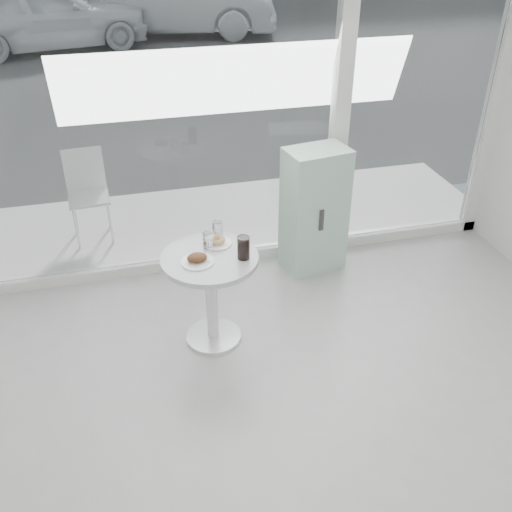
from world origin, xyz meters
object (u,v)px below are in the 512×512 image
object	(u,v)px
plate_donut	(217,242)
patio_chair	(87,189)
car_silver	(176,2)
water_tumbler_a	(208,241)
mint_cabinet	(314,210)
cola_glass	(243,248)
water_tumbler_b	(218,231)
main_table	(211,281)
plate_fritter	(198,259)
car_white	(43,14)

from	to	relation	value
plate_donut	patio_chair	bearing A→B (deg)	119.90
car_silver	plate_donut	world-z (taller)	car_silver
water_tumbler_a	mint_cabinet	bearing A→B (deg)	32.48
mint_cabinet	cola_glass	distance (m)	1.28
car_silver	water_tumbler_b	size ratio (longest dim) A/B	36.41
water_tumbler_b	car_silver	bearing A→B (deg)	83.99
patio_chair	water_tumbler_a	world-z (taller)	patio_chair
water_tumbler_a	cola_glass	world-z (taller)	cola_glass
patio_chair	cola_glass	distance (m)	2.26
main_table	car_silver	xyz separation A→B (m)	(1.32, 11.68, 0.25)
water_tumbler_a	cola_glass	bearing A→B (deg)	-42.99
plate_fritter	cola_glass	size ratio (longest dim) A/B	1.37
patio_chair	plate_fritter	bearing A→B (deg)	-70.70
car_white	car_silver	bearing A→B (deg)	-86.75
cola_glass	patio_chair	bearing A→B (deg)	120.12
plate_fritter	plate_donut	size ratio (longest dim) A/B	1.08
main_table	cola_glass	size ratio (longest dim) A/B	4.38
main_table	car_silver	size ratio (longest dim) A/B	0.16
plate_fritter	water_tumbler_a	distance (m)	0.21
car_silver	car_white	bearing A→B (deg)	117.07
mint_cabinet	main_table	bearing A→B (deg)	-153.05
water_tumbler_a	water_tumbler_b	bearing A→B (deg)	52.50
main_table	plate_fritter	world-z (taller)	plate_fritter
mint_cabinet	water_tumbler_a	distance (m)	1.32
main_table	mint_cabinet	world-z (taller)	mint_cabinet
car_silver	water_tumbler_a	distance (m)	11.63
mint_cabinet	cola_glass	bearing A→B (deg)	-143.60
mint_cabinet	car_white	size ratio (longest dim) A/B	0.26
plate_fritter	car_white	bearing A→B (deg)	98.74
car_white	car_silver	distance (m)	3.20
main_table	cola_glass	world-z (taller)	cola_glass
patio_chair	car_white	distance (m)	9.03
mint_cabinet	plate_donut	xyz separation A→B (m)	(-1.02, -0.66, 0.20)
mint_cabinet	patio_chair	distance (m)	2.25
car_white	plate_donut	world-z (taller)	car_white
mint_cabinet	plate_fritter	size ratio (longest dim) A/B	4.88
mint_cabinet	plate_donut	distance (m)	1.23
main_table	car_white	bearing A→B (deg)	99.26
car_white	plate_donut	bearing A→B (deg)	177.92
car_white	water_tumbler_b	bearing A→B (deg)	178.14
mint_cabinet	plate_fritter	xyz separation A→B (m)	(-1.20, -0.88, 0.21)
patio_chair	cola_glass	xyz separation A→B (m)	(1.13, -1.94, 0.30)
car_silver	plate_donut	distance (m)	11.58
water_tumbler_b	cola_glass	bearing A→B (deg)	-69.90
main_table	plate_donut	distance (m)	0.30
car_silver	plate_fritter	distance (m)	11.82
patio_chair	water_tumbler_a	xyz separation A→B (m)	(0.90, -1.73, 0.27)
plate_fritter	water_tumbler_b	size ratio (longest dim) A/B	1.80
car_white	plate_donut	xyz separation A→B (m)	(1.86, -10.68, 0.02)
car_silver	water_tumbler_a	size ratio (longest dim) A/B	38.19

